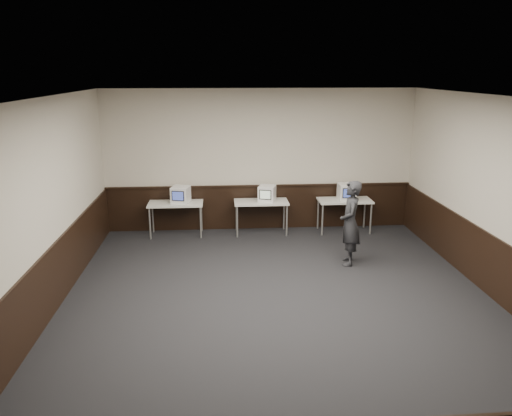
{
  "coord_description": "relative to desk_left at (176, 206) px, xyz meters",
  "views": [
    {
      "loc": [
        -0.9,
        -7.14,
        3.58
      ],
      "look_at": [
        -0.26,
        1.6,
        1.15
      ],
      "focal_mm": 35.0,
      "sensor_mm": 36.0,
      "label": 1
    }
  ],
  "objects": [
    {
      "name": "floor",
      "position": [
        1.9,
        -3.6,
        -0.68
      ],
      "size": [
        8.0,
        8.0,
        0.0
      ],
      "primitive_type": "plane",
      "color": "black",
      "rests_on": "ground"
    },
    {
      "name": "wainscot_back",
      "position": [
        1.9,
        0.38,
        -0.18
      ],
      "size": [
        6.98,
        0.04,
        1.0
      ],
      "primitive_type": "cube",
      "color": "black",
      "rests_on": "back_wall"
    },
    {
      "name": "wainscot_left",
      "position": [
        -1.58,
        -3.6,
        -0.18
      ],
      "size": [
        0.04,
        7.98,
        1.0
      ],
      "primitive_type": "cube",
      "color": "black",
      "rests_on": "left_wall"
    },
    {
      "name": "back_wall",
      "position": [
        1.9,
        0.4,
        0.92
      ],
      "size": [
        7.0,
        0.0,
        7.0
      ],
      "primitive_type": "plane",
      "rotation": [
        1.57,
        0.0,
        0.0
      ],
      "color": "beige",
      "rests_on": "ground"
    },
    {
      "name": "desk_center",
      "position": [
        1.9,
        0.0,
        0.0
      ],
      "size": [
        1.2,
        0.6,
        0.75
      ],
      "color": "silver",
      "rests_on": "ground"
    },
    {
      "name": "desk_right",
      "position": [
        3.8,
        0.0,
        0.0
      ],
      "size": [
        1.2,
        0.6,
        0.75
      ],
      "color": "silver",
      "rests_on": "ground"
    },
    {
      "name": "emac_right",
      "position": [
        3.83,
        -0.03,
        0.26
      ],
      "size": [
        0.38,
        0.41,
        0.38
      ],
      "rotation": [
        0.0,
        0.0,
        -0.01
      ],
      "color": "white",
      "rests_on": "desk_right"
    },
    {
      "name": "desk_left",
      "position": [
        0.0,
        0.0,
        0.0
      ],
      "size": [
        1.2,
        0.6,
        0.75
      ],
      "color": "silver",
      "rests_on": "ground"
    },
    {
      "name": "emac_left",
      "position": [
        0.12,
        -0.01,
        0.26
      ],
      "size": [
        0.45,
        0.46,
        0.37
      ],
      "rotation": [
        0.0,
        0.0,
        -0.23
      ],
      "color": "white",
      "rests_on": "desk_left"
    },
    {
      "name": "front_wall",
      "position": [
        1.9,
        -7.6,
        0.92
      ],
      "size": [
        7.0,
        0.0,
        7.0
      ],
      "primitive_type": "plane",
      "rotation": [
        -1.57,
        0.0,
        0.0
      ],
      "color": "beige",
      "rests_on": "ground"
    },
    {
      "name": "emac_center",
      "position": [
        2.03,
        -0.02,
        0.25
      ],
      "size": [
        0.45,
        0.46,
        0.35
      ],
      "rotation": [
        0.0,
        0.0,
        -0.3
      ],
      "color": "white",
      "rests_on": "desk_center"
    },
    {
      "name": "left_wall",
      "position": [
        -1.6,
        -3.6,
        0.92
      ],
      "size": [
        0.0,
        8.0,
        8.0
      ],
      "primitive_type": "plane",
      "rotation": [
        1.57,
        0.0,
        1.57
      ],
      "color": "beige",
      "rests_on": "ground"
    },
    {
      "name": "person",
      "position": [
        3.41,
        -1.96,
        0.13
      ],
      "size": [
        0.49,
        0.65,
        1.62
      ],
      "primitive_type": "imported",
      "rotation": [
        0.0,
        0.0,
        -1.76
      ],
      "color": "#222327",
      "rests_on": "ground"
    },
    {
      "name": "wainscot_rail",
      "position": [
        1.9,
        0.36,
        0.34
      ],
      "size": [
        6.98,
        0.06,
        0.04
      ],
      "primitive_type": "cube",
      "color": "black",
      "rests_on": "wainscot_back"
    },
    {
      "name": "ceiling",
      "position": [
        1.9,
        -3.6,
        2.52
      ],
      "size": [
        8.0,
        8.0,
        0.0
      ],
      "primitive_type": "plane",
      "rotation": [
        3.14,
        0.0,
        0.0
      ],
      "color": "white",
      "rests_on": "back_wall"
    },
    {
      "name": "wainscot_right",
      "position": [
        5.38,
        -3.6,
        -0.18
      ],
      "size": [
        0.04,
        7.98,
        1.0
      ],
      "primitive_type": "cube",
      "color": "black",
      "rests_on": "right_wall"
    },
    {
      "name": "right_wall",
      "position": [
        5.4,
        -3.6,
        0.92
      ],
      "size": [
        0.0,
        8.0,
        8.0
      ],
      "primitive_type": "plane",
      "rotation": [
        1.57,
        0.0,
        -1.57
      ],
      "color": "beige",
      "rests_on": "ground"
    }
  ]
}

